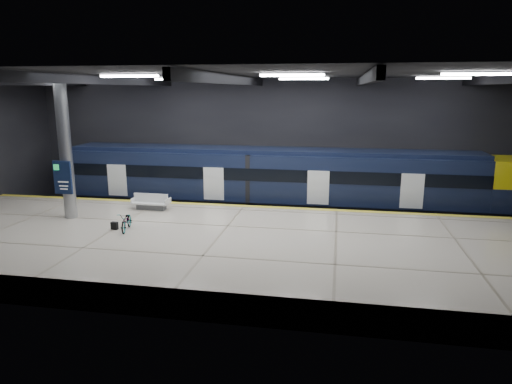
# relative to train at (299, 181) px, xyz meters

# --- Properties ---
(ground) EXTENTS (30.00, 30.00, 0.00)m
(ground) POSITION_rel_train_xyz_m (-2.72, -5.50, -2.06)
(ground) COLOR black
(ground) RESTS_ON ground
(room_shell) EXTENTS (30.10, 16.10, 8.05)m
(room_shell) POSITION_rel_train_xyz_m (-2.73, -5.49, 3.66)
(room_shell) COLOR black
(room_shell) RESTS_ON ground
(platform) EXTENTS (30.00, 11.00, 1.10)m
(platform) POSITION_rel_train_xyz_m (-2.72, -8.00, -1.51)
(platform) COLOR beige
(platform) RESTS_ON ground
(safety_strip) EXTENTS (30.00, 0.40, 0.01)m
(safety_strip) POSITION_rel_train_xyz_m (-2.72, -2.75, -0.95)
(safety_strip) COLOR gold
(safety_strip) RESTS_ON platform
(rails) EXTENTS (30.00, 1.52, 0.16)m
(rails) POSITION_rel_train_xyz_m (-2.72, 0.00, -1.98)
(rails) COLOR gray
(rails) RESTS_ON ground
(train) EXTENTS (29.40, 2.84, 3.79)m
(train) POSITION_rel_train_xyz_m (0.00, 0.00, 0.00)
(train) COLOR black
(train) RESTS_ON ground
(bench) EXTENTS (1.96, 0.83, 0.86)m
(bench) POSITION_rel_train_xyz_m (-7.42, -4.32, -0.66)
(bench) COLOR #595B60
(bench) RESTS_ON platform
(bicycle) EXTENTS (0.91, 1.71, 0.85)m
(bicycle) POSITION_rel_train_xyz_m (-7.04, -7.99, -0.53)
(bicycle) COLOR #99999E
(bicycle) RESTS_ON platform
(pannier_bag) EXTENTS (0.31, 0.20, 0.35)m
(pannier_bag) POSITION_rel_train_xyz_m (-7.64, -7.99, -0.78)
(pannier_bag) COLOR black
(pannier_bag) RESTS_ON platform
(info_column) EXTENTS (0.90, 0.78, 6.90)m
(info_column) POSITION_rel_train_xyz_m (-10.72, -6.52, 2.40)
(info_column) COLOR #9EA0A5
(info_column) RESTS_ON platform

